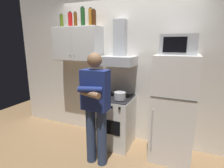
# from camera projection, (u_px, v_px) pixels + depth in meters

# --- Properties ---
(ground_plane) EXTENTS (7.00, 7.00, 0.00)m
(ground_plane) POSITION_uv_depth(u_px,v_px,m) (112.00, 151.00, 2.94)
(ground_plane) COLOR olive
(back_wall_tiled) EXTENTS (4.80, 0.10, 2.70)m
(back_wall_tiled) POSITION_uv_depth(u_px,v_px,m) (125.00, 67.00, 3.18)
(back_wall_tiled) COLOR silver
(back_wall_tiled) RESTS_ON ground_plane
(upper_cabinet) EXTENTS (0.90, 0.37, 0.60)m
(upper_cabinet) POSITION_uv_depth(u_px,v_px,m) (78.00, 44.00, 3.22)
(upper_cabinet) COLOR silver
(stove_oven) EXTENTS (0.60, 0.62, 0.87)m
(stove_oven) POSITION_uv_depth(u_px,v_px,m) (115.00, 121.00, 3.09)
(stove_oven) COLOR white
(stove_oven) RESTS_ON ground_plane
(range_hood) EXTENTS (0.60, 0.44, 0.75)m
(range_hood) POSITION_uv_depth(u_px,v_px,m) (118.00, 53.00, 2.94)
(range_hood) COLOR #B7BABF
(refrigerator) EXTENTS (0.60, 0.62, 1.60)m
(refrigerator) POSITION_uv_depth(u_px,v_px,m) (173.00, 108.00, 2.64)
(refrigerator) COLOR white
(refrigerator) RESTS_ON ground_plane
(microwave) EXTENTS (0.48, 0.37, 0.28)m
(microwave) POSITION_uv_depth(u_px,v_px,m) (179.00, 45.00, 2.45)
(microwave) COLOR #B7BABF
(microwave) RESTS_ON refrigerator
(person_standing) EXTENTS (0.38, 0.33, 1.64)m
(person_standing) POSITION_uv_depth(u_px,v_px,m) (95.00, 106.00, 2.46)
(person_standing) COLOR navy
(person_standing) RESTS_ON ground_plane
(cooking_pot) EXTENTS (0.29, 0.19, 0.12)m
(cooking_pot) POSITION_uv_depth(u_px,v_px,m) (120.00, 96.00, 2.82)
(cooking_pot) COLOR #B7BABF
(cooking_pot) RESTS_ON stove_oven
(bottle_olive_oil) EXTENTS (0.06, 0.06, 0.25)m
(bottle_olive_oil) POSITION_uv_depth(u_px,v_px,m) (62.00, 21.00, 3.29)
(bottle_olive_oil) COLOR #4C6B19
(bottle_olive_oil) RESTS_ON upper_cabinet
(bottle_wine_green) EXTENTS (0.08, 0.08, 0.34)m
(bottle_wine_green) POSITION_uv_depth(u_px,v_px,m) (83.00, 17.00, 3.09)
(bottle_wine_green) COLOR #19471E
(bottle_wine_green) RESTS_ON upper_cabinet
(bottle_soda_red) EXTENTS (0.08, 0.08, 0.26)m
(bottle_soda_red) POSITION_uv_depth(u_px,v_px,m) (70.00, 20.00, 3.16)
(bottle_soda_red) COLOR red
(bottle_soda_red) RESTS_ON upper_cabinet
(bottle_rum_dark) EXTENTS (0.08, 0.08, 0.27)m
(bottle_rum_dark) POSITION_uv_depth(u_px,v_px,m) (94.00, 18.00, 2.98)
(bottle_rum_dark) COLOR #47230F
(bottle_rum_dark) RESTS_ON upper_cabinet
(bottle_liquor_amber) EXTENTS (0.07, 0.07, 0.31)m
(bottle_liquor_amber) POSITION_uv_depth(u_px,v_px,m) (91.00, 17.00, 3.06)
(bottle_liquor_amber) COLOR #B7721E
(bottle_liquor_amber) RESTS_ON upper_cabinet
(bottle_beer_brown) EXTENTS (0.06, 0.06, 0.25)m
(bottle_beer_brown) POSITION_uv_depth(u_px,v_px,m) (75.00, 20.00, 3.11)
(bottle_beer_brown) COLOR brown
(bottle_beer_brown) RESTS_ON upper_cabinet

